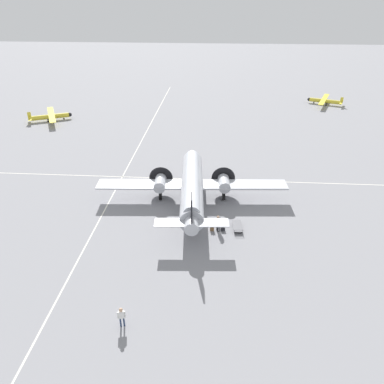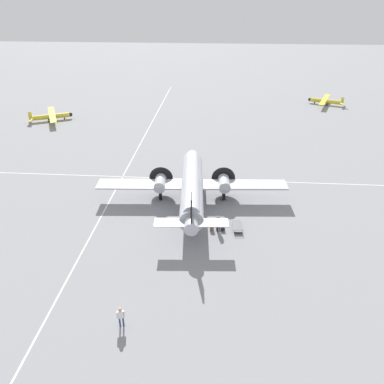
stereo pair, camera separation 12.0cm
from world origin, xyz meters
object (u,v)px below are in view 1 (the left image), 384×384
at_px(passenger_boarding, 218,222).
at_px(traffic_cone, 171,224).
at_px(ramp_agent, 219,223).
at_px(suitcase_upright_spare, 212,228).
at_px(crew_foreground, 121,315).
at_px(baggage_cart, 237,226).
at_px(suitcase_near_door, 223,229).
at_px(airliner_main, 192,184).
at_px(light_aircraft_taxiing, 51,116).
at_px(light_aircraft_distant, 324,101).

height_order(passenger_boarding, traffic_cone, passenger_boarding).
xyz_separation_m(ramp_agent, traffic_cone, (-5.15, 0.67, -0.81)).
bearing_deg(ramp_agent, suitcase_upright_spare, 46.74).
relative_size(crew_foreground, baggage_cart, 0.77).
relative_size(suitcase_near_door, suitcase_upright_spare, 0.75).
relative_size(airliner_main, crew_foreground, 12.29).
distance_m(light_aircraft_taxiing, traffic_cone, 44.41).
xyz_separation_m(suitcase_upright_spare, traffic_cone, (-4.43, 0.73, -0.08)).
bearing_deg(baggage_cart, ramp_agent, 103.45).
bearing_deg(ramp_agent, traffic_cone, 34.81).
height_order(airliner_main, passenger_boarding, airliner_main).
xyz_separation_m(baggage_cart, traffic_cone, (-7.12, 0.06, -0.05)).
bearing_deg(airliner_main, suitcase_upright_spare, -160.39).
xyz_separation_m(suitcase_near_door, light_aircraft_distant, (22.38, 51.00, 0.60)).
height_order(airliner_main, suitcase_upright_spare, airliner_main).
bearing_deg(suitcase_upright_spare, traffic_cone, 170.63).
bearing_deg(light_aircraft_distant, light_aircraft_taxiing, 36.59).
bearing_deg(suitcase_upright_spare, light_aircraft_taxiing, 132.06).
distance_m(suitcase_upright_spare, light_aircraft_taxiing, 47.83).
bearing_deg(light_aircraft_taxiing, traffic_cone, -76.82).
bearing_deg(passenger_boarding, traffic_cone, 52.85).
bearing_deg(suitcase_upright_spare, ramp_agent, 4.48).
distance_m(crew_foreground, light_aircraft_distant, 70.93).
height_order(passenger_boarding, baggage_cart, passenger_boarding).
relative_size(crew_foreground, light_aircraft_distant, 0.19).
bearing_deg(passenger_boarding, baggage_cart, -102.74).
relative_size(suitcase_near_door, baggage_cart, 0.20).
bearing_deg(traffic_cone, light_aircraft_taxiing, 128.44).
bearing_deg(airliner_main, ramp_agent, -154.45).
bearing_deg(passenger_boarding, light_aircraft_taxiing, 13.27).
bearing_deg(baggage_cart, light_aircraft_distant, -26.30).
relative_size(passenger_boarding, light_aircraft_taxiing, 0.18).
height_order(ramp_agent, suitcase_near_door, ramp_agent).
height_order(suitcase_near_door, light_aircraft_taxiing, light_aircraft_taxiing).
relative_size(airliner_main, ramp_agent, 13.68).
distance_m(airliner_main, traffic_cone, 5.90).
xyz_separation_m(crew_foreground, traffic_cone, (2.01, 13.94, -0.90)).
bearing_deg(crew_foreground, suitcase_near_door, 44.78).
bearing_deg(baggage_cart, traffic_cone, 85.66).
bearing_deg(suitcase_upright_spare, baggage_cart, 13.97).
bearing_deg(light_aircraft_distant, suitcase_near_door, 87.24).
bearing_deg(light_aircraft_taxiing, passenger_boarding, -72.66).
distance_m(airliner_main, light_aircraft_taxiing, 41.87).
distance_m(suitcase_near_door, light_aircraft_taxiing, 48.54).
bearing_deg(light_aircraft_distant, crew_foreground, 85.95).
distance_m(light_aircraft_distant, light_aircraft_taxiing, 57.70).
xyz_separation_m(ramp_agent, baggage_cart, (1.97, 0.61, -0.76)).
relative_size(ramp_agent, traffic_cone, 3.36).
height_order(suitcase_upright_spare, light_aircraft_taxiing, light_aircraft_taxiing).
bearing_deg(ramp_agent, crew_foreground, 103.90).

